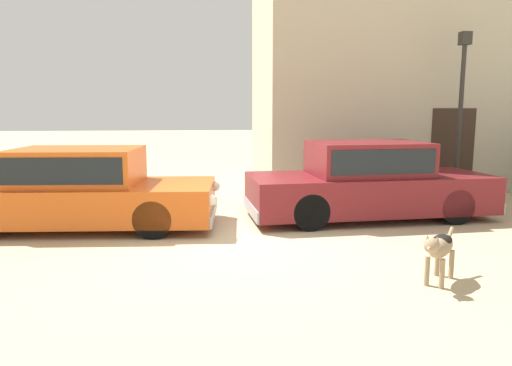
{
  "coord_description": "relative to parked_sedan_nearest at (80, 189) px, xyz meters",
  "views": [
    {
      "loc": [
        -0.53,
        -7.26,
        2.08
      ],
      "look_at": [
        0.22,
        0.2,
        0.9
      ],
      "focal_mm": 33.07,
      "sensor_mm": 36.0,
      "label": 1
    }
  ],
  "objects": [
    {
      "name": "street_lamp",
      "position": [
        7.92,
        1.77,
        1.72
      ],
      "size": [
        0.22,
        0.22,
        3.76
      ],
      "color": "#2D2B28",
      "rests_on": "ground_plane"
    },
    {
      "name": "apartment_block",
      "position": [
        10.08,
        5.02,
        3.74
      ],
      "size": [
        12.66,
        5.07,
        8.88
      ],
      "color": "#BCB299",
      "rests_on": "ground_plane"
    },
    {
      "name": "parked_sedan_second",
      "position": [
        5.29,
        0.21,
        0.03
      ],
      "size": [
        4.8,
        2.03,
        1.47
      ],
      "rotation": [
        0.0,
        0.0,
        0.07
      ],
      "color": "maroon",
      "rests_on": "ground_plane"
    },
    {
      "name": "stray_dog_spotted",
      "position": [
        5.0,
        -3.25,
        -0.25
      ],
      "size": [
        0.75,
        0.82,
        0.67
      ],
      "rotation": [
        0.0,
        0.0,
        3.98
      ],
      "color": "#997F60",
      "rests_on": "ground_plane"
    },
    {
      "name": "ground_plane",
      "position": [
        2.8,
        -1.18,
        -0.69
      ],
      "size": [
        80.0,
        80.0,
        0.0
      ],
      "primitive_type": "plane",
      "color": "tan"
    },
    {
      "name": "parked_sedan_nearest",
      "position": [
        0.0,
        0.0,
        0.0
      ],
      "size": [
        4.85,
        2.08,
        1.4
      ],
      "rotation": [
        0.0,
        0.0,
        -0.06
      ],
      "color": "#D15619",
      "rests_on": "ground_plane"
    }
  ]
}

